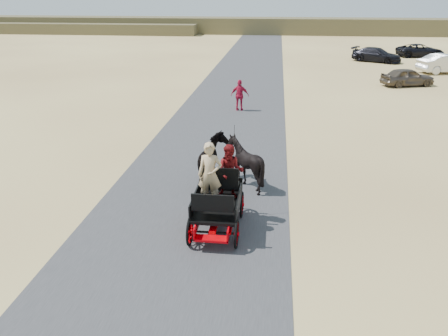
# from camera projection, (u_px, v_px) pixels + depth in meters

# --- Properties ---
(ground) EXTENTS (140.00, 140.00, 0.00)m
(ground) POSITION_uv_depth(u_px,v_px,m) (184.00, 227.00, 12.42)
(ground) COLOR tan
(road) EXTENTS (6.00, 140.00, 0.01)m
(road) POSITION_uv_depth(u_px,v_px,m) (184.00, 227.00, 12.41)
(road) COLOR #38383A
(road) RESTS_ON ground
(ridge_far) EXTENTS (140.00, 6.00, 2.40)m
(ridge_far) POSITION_uv_depth(u_px,v_px,m) (263.00, 26.00, 69.03)
(ridge_far) COLOR brown
(ridge_far) RESTS_ON ground
(ridge_near) EXTENTS (40.00, 4.00, 1.60)m
(ridge_near) POSITION_uv_depth(u_px,v_px,m) (71.00, 29.00, 68.78)
(ridge_near) COLOR brown
(ridge_near) RESTS_ON ground
(carriage) EXTENTS (1.30, 2.40, 0.72)m
(carriage) POSITION_uv_depth(u_px,v_px,m) (217.00, 217.00, 12.21)
(carriage) COLOR black
(carriage) RESTS_ON ground
(horse_left) EXTENTS (0.91, 2.01, 1.70)m
(horse_left) POSITION_uv_depth(u_px,v_px,m) (213.00, 162.00, 14.85)
(horse_left) COLOR black
(horse_left) RESTS_ON ground
(horse_right) EXTENTS (1.37, 1.54, 1.70)m
(horse_right) POSITION_uv_depth(u_px,v_px,m) (245.00, 163.00, 14.73)
(horse_right) COLOR black
(horse_right) RESTS_ON ground
(driver_man) EXTENTS (0.66, 0.43, 1.80)m
(driver_man) POSITION_uv_depth(u_px,v_px,m) (210.00, 175.00, 11.81)
(driver_man) COLOR tan
(driver_man) RESTS_ON carriage
(passenger_woman) EXTENTS (0.77, 0.60, 1.58)m
(passenger_woman) POSITION_uv_depth(u_px,v_px,m) (230.00, 172.00, 12.30)
(passenger_woman) COLOR #660C0F
(passenger_woman) RESTS_ON carriage
(pedestrian) EXTENTS (1.03, 0.47, 1.73)m
(pedestrian) POSITION_uv_depth(u_px,v_px,m) (240.00, 95.00, 24.26)
(pedestrian) COLOR #AC1334
(pedestrian) RESTS_ON ground
(car_a) EXTENTS (3.96, 2.56, 1.25)m
(car_a) POSITION_uv_depth(u_px,v_px,m) (407.00, 77.00, 30.76)
(car_a) COLOR brown
(car_a) RESTS_ON ground
(car_b) EXTENTS (4.89, 2.95, 1.52)m
(car_b) POSITION_uv_depth(u_px,v_px,m) (447.00, 64.00, 35.63)
(car_b) COLOR silver
(car_b) RESTS_ON ground
(car_c) EXTENTS (4.88, 3.87, 1.32)m
(car_c) POSITION_uv_depth(u_px,v_px,m) (376.00, 55.00, 41.31)
(car_c) COLOR black
(car_c) RESTS_ON ground
(car_d) EXTENTS (4.89, 2.80, 1.28)m
(car_d) POSITION_uv_depth(u_px,v_px,m) (420.00, 50.00, 44.52)
(car_d) COLOR black
(car_d) RESTS_ON ground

